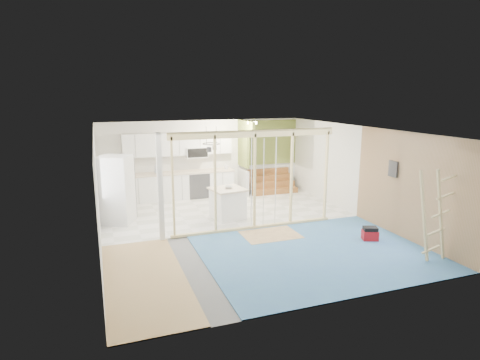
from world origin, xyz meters
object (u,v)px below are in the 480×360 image
object	(u,v)px
island	(228,204)
toolbox	(370,234)
fridge	(116,190)
ladder	(435,216)

from	to	relation	value
island	toolbox	xyz separation A→B (m)	(2.69, -2.83, -0.27)
island	fridge	bearing A→B (deg)	159.06
island	ladder	distance (m)	5.33
island	toolbox	distance (m)	3.91
toolbox	ladder	size ratio (longest dim) A/B	0.22
fridge	toolbox	world-z (taller)	fridge
toolbox	fridge	bearing A→B (deg)	169.72
island	ladder	bearing A→B (deg)	-63.47
fridge	ladder	xyz separation A→B (m)	(6.05, -4.92, 0.08)
fridge	island	xyz separation A→B (m)	(2.96, -0.62, -0.50)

